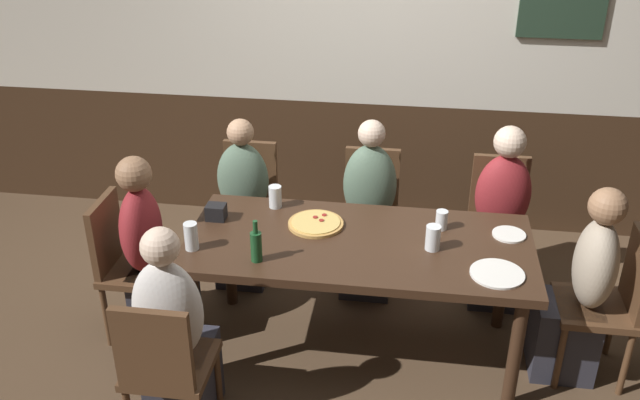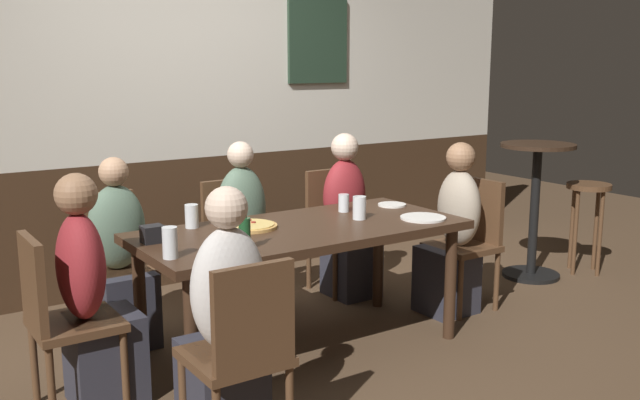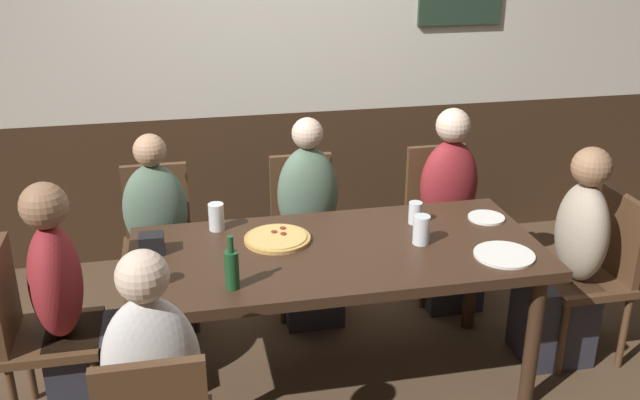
% 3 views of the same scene
% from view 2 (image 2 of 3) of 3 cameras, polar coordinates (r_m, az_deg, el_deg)
% --- Properties ---
extents(ground_plane, '(12.00, 12.00, 0.00)m').
position_cam_2_polar(ground_plane, '(4.29, -1.44, -11.80)').
color(ground_plane, '#4C3826').
extents(wall_back, '(6.40, 0.13, 2.60)m').
position_cam_2_polar(wall_back, '(5.44, -10.88, 7.02)').
color(wall_back, '#3D2819').
rests_on(wall_back, ground_plane).
extents(dining_table, '(1.88, 0.86, 0.74)m').
position_cam_2_polar(dining_table, '(4.08, -1.49, -3.21)').
color(dining_table, '#382316').
rests_on(dining_table, ground_plane).
extents(chair_mid_far, '(0.40, 0.40, 0.88)m').
position_cam_2_polar(chair_mid_far, '(4.84, -6.86, -3.04)').
color(chair_mid_far, '#513521').
rests_on(chair_mid_far, ground_plane).
extents(chair_head_east, '(0.40, 0.40, 0.88)m').
position_cam_2_polar(chair_head_east, '(4.96, 11.89, -2.84)').
color(chair_head_east, '#513521').
rests_on(chair_head_east, ground_plane).
extents(chair_right_far, '(0.40, 0.40, 0.88)m').
position_cam_2_polar(chair_right_far, '(5.25, 1.21, -1.83)').
color(chair_right_far, '#513521').
rests_on(chair_right_far, ground_plane).
extents(chair_left_near, '(0.40, 0.40, 0.88)m').
position_cam_2_polar(chair_left_near, '(3.04, -6.21, -11.65)').
color(chair_left_near, '#513521').
rests_on(chair_left_near, ground_plane).
extents(chair_head_west, '(0.40, 0.40, 0.88)m').
position_cam_2_polar(chair_head_west, '(3.62, -20.12, -8.52)').
color(chair_head_west, '#513521').
rests_on(chair_head_west, ground_plane).
extents(chair_left_far, '(0.40, 0.40, 0.88)m').
position_cam_2_polar(chair_left_far, '(4.54, -16.24, -4.36)').
color(chair_left_far, '#513521').
rests_on(chair_left_far, ground_plane).
extents(person_mid_far, '(0.34, 0.37, 1.16)m').
position_cam_2_polar(person_mid_far, '(4.70, -5.96, -3.58)').
color(person_mid_far, '#2D2D38').
rests_on(person_mid_far, ground_plane).
extents(person_head_east, '(0.37, 0.34, 1.14)m').
position_cam_2_polar(person_head_east, '(4.85, 10.54, -3.27)').
color(person_head_east, '#2D2D38').
rests_on(person_head_east, ground_plane).
extents(person_right_far, '(0.34, 0.37, 1.17)m').
position_cam_2_polar(person_right_far, '(5.13, 2.25, -2.20)').
color(person_right_far, '#2D2D38').
rests_on(person_right_far, ground_plane).
extents(person_left_near, '(0.34, 0.37, 1.16)m').
position_cam_2_polar(person_left_near, '(3.18, -7.59, -10.83)').
color(person_left_near, '#2D2D38').
rests_on(person_left_near, ground_plane).
extents(person_head_west, '(0.37, 0.34, 1.16)m').
position_cam_2_polar(person_head_west, '(3.66, -17.64, -8.25)').
color(person_head_west, '#2D2D38').
rests_on(person_head_west, ground_plane).
extents(person_left_far, '(0.34, 0.37, 1.12)m').
position_cam_2_polar(person_left_far, '(4.39, -15.56, -5.22)').
color(person_left_far, '#2D2D38').
rests_on(person_left_far, ground_plane).
extents(pizza, '(0.31, 0.31, 0.03)m').
position_cam_2_polar(pizza, '(4.05, -5.63, -2.08)').
color(pizza, tan).
rests_on(pizza, dining_table).
extents(beer_glass_tall, '(0.08, 0.08, 0.13)m').
position_cam_2_polar(beer_glass_tall, '(4.09, -10.20, -1.41)').
color(beer_glass_tall, silver).
rests_on(beer_glass_tall, dining_table).
extents(pint_glass_stout, '(0.08, 0.08, 0.14)m').
position_cam_2_polar(pint_glass_stout, '(4.25, 3.16, -0.75)').
color(pint_glass_stout, silver).
rests_on(pint_glass_stout, dining_table).
extents(tumbler_short, '(0.07, 0.07, 0.15)m').
position_cam_2_polar(tumbler_short, '(3.48, -11.88, -3.51)').
color(tumbler_short, silver).
rests_on(tumbler_short, dining_table).
extents(tumbler_water, '(0.07, 0.07, 0.11)m').
position_cam_2_polar(tumbler_water, '(4.46, 1.91, -0.34)').
color(tumbler_water, silver).
rests_on(tumbler_water, dining_table).
extents(beer_bottle_green, '(0.06, 0.06, 0.23)m').
position_cam_2_polar(beer_bottle_green, '(3.57, -6.04, -2.59)').
color(beer_bottle_green, '#194723').
rests_on(beer_bottle_green, dining_table).
extents(plate_white_large, '(0.27, 0.27, 0.01)m').
position_cam_2_polar(plate_white_large, '(4.31, 8.23, -1.41)').
color(plate_white_large, white).
rests_on(plate_white_large, dining_table).
extents(plate_white_small, '(0.18, 0.18, 0.01)m').
position_cam_2_polar(plate_white_small, '(4.67, 5.76, -0.38)').
color(plate_white_small, white).
rests_on(plate_white_small, dining_table).
extents(condiment_caddy, '(0.11, 0.09, 0.09)m').
position_cam_2_polar(condiment_caddy, '(3.81, -13.22, -2.66)').
color(condiment_caddy, black).
rests_on(condiment_caddy, dining_table).
extents(side_bar_table, '(0.56, 0.56, 1.05)m').
position_cam_2_polar(side_bar_table, '(5.74, 16.78, 0.03)').
color(side_bar_table, black).
rests_on(side_bar_table, ground_plane).
extents(bar_stool, '(0.34, 0.34, 0.72)m').
position_cam_2_polar(bar_stool, '(6.01, 20.59, -0.22)').
color(bar_stool, '#513521').
rests_on(bar_stool, ground_plane).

